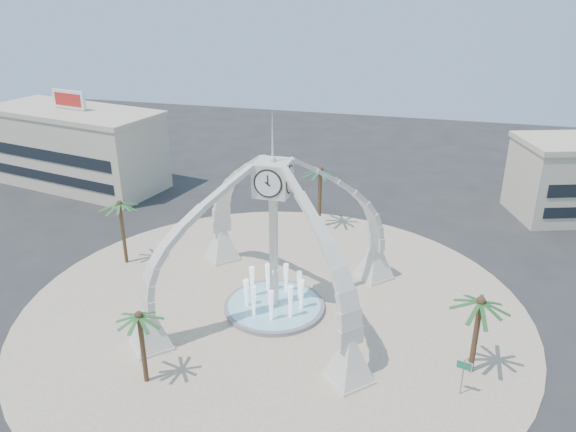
% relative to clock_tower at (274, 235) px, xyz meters
% --- Properties ---
extents(ground, '(140.00, 140.00, 0.00)m').
position_rel_clock_tower_xyz_m(ground, '(0.00, 0.00, -6.49)').
color(ground, '#282828').
rests_on(ground, ground).
extents(plaza, '(40.00, 40.00, 0.06)m').
position_rel_clock_tower_xyz_m(plaza, '(0.00, 0.00, -6.46)').
color(plaza, beige).
rests_on(plaza, ground).
extents(clock_tower, '(17.94, 17.94, 16.30)m').
position_rel_clock_tower_xyz_m(clock_tower, '(0.00, 0.00, 0.00)').
color(clock_tower, silver).
rests_on(clock_tower, ground).
extents(fountain, '(8.00, 8.00, 3.62)m').
position_rel_clock_tower_xyz_m(fountain, '(0.00, 0.00, -6.20)').
color(fountain, gray).
rests_on(fountain, ground).
extents(building_nw, '(23.75, 13.73, 11.90)m').
position_rel_clock_tower_xyz_m(building_nw, '(-32.00, 22.00, -1.66)').
color(building_nw, '#C4B699').
rests_on(building_nw, ground).
extents(palm_east, '(3.97, 3.97, 6.22)m').
position_rel_clock_tower_xyz_m(palm_east, '(14.84, -4.07, -1.08)').
color(palm_east, brown).
rests_on(palm_east, ground).
extents(palm_west, '(4.05, 4.05, 6.55)m').
position_rel_clock_tower_xyz_m(palm_west, '(-15.40, 4.06, -0.68)').
color(palm_west, brown).
rests_on(palm_west, ground).
extents(palm_north, '(4.85, 4.85, 7.16)m').
position_rel_clock_tower_xyz_m(palm_north, '(0.18, 16.49, -0.19)').
color(palm_north, brown).
rests_on(palm_north, ground).
extents(palm_south, '(3.62, 3.62, 5.72)m').
position_rel_clock_tower_xyz_m(palm_south, '(-5.68, -10.51, -1.49)').
color(palm_south, brown).
rests_on(palm_south, ground).
extents(street_sign, '(0.96, 0.25, 2.67)m').
position_rel_clock_tower_xyz_m(street_sign, '(14.14, -6.58, -4.58)').
color(street_sign, slate).
rests_on(street_sign, ground).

